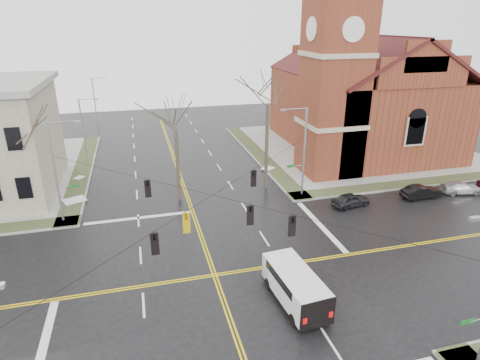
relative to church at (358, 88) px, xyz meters
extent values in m
plane|color=black|center=(-24.76, -24.78, -8.43)|extent=(120.00, 120.00, 0.00)
cube|color=gray|center=(0.24, 0.22, -8.36)|extent=(30.00, 30.00, 0.15)
cube|color=#303E22|center=(-13.56, 0.22, -8.28)|extent=(2.00, 30.00, 0.02)
cube|color=#303E22|center=(0.24, -13.58, -8.28)|extent=(30.00, 2.00, 0.02)
cube|color=#303E22|center=(-35.96, 0.22, -8.28)|extent=(2.00, 30.00, 0.02)
cube|color=gold|center=(-24.88, -24.78, -8.43)|extent=(0.12, 100.00, 0.01)
cube|color=gold|center=(-24.64, -24.78, -8.43)|extent=(0.12, 100.00, 0.01)
cube|color=gold|center=(-24.76, -24.90, -8.43)|extent=(100.00, 0.12, 0.01)
cube|color=gold|center=(-24.76, -24.66, -8.43)|extent=(100.00, 0.12, 0.01)
cube|color=silver|center=(-29.76, -14.28, -8.43)|extent=(9.50, 0.50, 0.01)
cube|color=silver|center=(-35.26, -29.78, -8.43)|extent=(0.50, 9.50, 0.01)
cube|color=silver|center=(-14.26, -19.78, -8.43)|extent=(0.50, 9.50, 0.01)
cube|color=brown|center=(-7.76, -7.78, 1.57)|extent=(6.00, 6.00, 20.00)
cylinder|color=silver|center=(-7.76, -10.83, 7.57)|extent=(2.40, 0.15, 2.40)
cylinder|color=silver|center=(-10.81, -7.78, 7.57)|extent=(0.15, 2.40, 2.40)
cube|color=brown|center=(1.24, 1.22, -3.43)|extent=(18.00, 24.00, 10.00)
cube|color=brown|center=(-7.96, -4.78, -6.23)|extent=(2.00, 5.00, 4.40)
cylinder|color=gray|center=(-13.26, -13.28, -3.78)|extent=(0.20, 0.20, 9.00)
cylinder|color=gray|center=(-13.86, -13.28, -5.13)|extent=(1.20, 0.06, 0.06)
cube|color=#0F581B|center=(-14.56, -13.28, -5.13)|extent=(0.90, 0.04, 0.25)
cylinder|color=gray|center=(-14.46, -13.28, 0.62)|extent=(2.40, 0.08, 0.08)
cube|color=gray|center=(-15.66, -13.28, 0.57)|extent=(0.50, 0.22, 0.15)
cylinder|color=gray|center=(-36.26, -13.28, -3.78)|extent=(0.20, 0.20, 9.00)
cylinder|color=gray|center=(-35.66, -13.28, -5.13)|extent=(1.20, 0.06, 0.06)
cube|color=#0F581B|center=(-34.96, -13.28, -5.13)|extent=(0.90, 0.04, 0.25)
cylinder|color=gray|center=(-35.06, -13.28, 0.62)|extent=(2.40, 0.08, 0.08)
cube|color=gray|center=(-33.86, -13.28, 0.57)|extent=(0.50, 0.22, 0.15)
cylinder|color=gray|center=(-13.86, -36.28, -5.13)|extent=(1.20, 0.06, 0.06)
cube|color=#0F581B|center=(-14.56, -36.28, -5.13)|extent=(0.90, 0.04, 0.25)
cube|color=gray|center=(-15.66, -36.28, 0.57)|extent=(0.50, 0.22, 0.15)
cylinder|color=black|center=(-24.76, -24.78, -2.23)|extent=(23.02, 23.02, 0.03)
cylinder|color=black|center=(-24.76, -24.78, -2.23)|extent=(23.02, 23.02, 0.03)
imported|color=black|center=(-28.76, -28.78, -2.98)|extent=(0.21, 0.26, 1.30)
imported|color=black|center=(-20.76, -20.78, -2.98)|extent=(0.21, 0.26, 1.30)
imported|color=#C3990B|center=(-26.76, -26.78, -2.98)|extent=(0.21, 0.26, 1.30)
imported|color=black|center=(-28.76, -20.78, -2.98)|extent=(0.21, 0.26, 1.30)
imported|color=black|center=(-20.76, -28.78, -2.98)|extent=(0.21, 0.26, 1.30)
imported|color=black|center=(-22.76, -26.78, -2.98)|extent=(0.21, 0.26, 1.30)
cylinder|color=gray|center=(-35.56, 3.22, -4.33)|extent=(0.16, 0.16, 8.00)
cylinder|color=gray|center=(-34.56, 3.22, -0.43)|extent=(2.00, 0.07, 0.07)
cube|color=gray|center=(-33.56, 3.22, -0.48)|extent=(0.45, 0.20, 0.13)
cylinder|color=gray|center=(-35.56, 23.22, -4.33)|extent=(0.16, 0.16, 8.00)
cylinder|color=gray|center=(-34.56, 23.22, -0.43)|extent=(2.00, 0.07, 0.07)
cube|color=gray|center=(-33.56, 23.22, -0.48)|extent=(0.45, 0.20, 0.13)
cube|color=white|center=(-20.40, -28.95, -7.15)|extent=(2.64, 5.82, 1.82)
cube|color=white|center=(-20.59, -26.61, -7.42)|extent=(2.26, 1.14, 1.28)
cube|color=black|center=(-20.62, -26.24, -6.83)|extent=(1.98, 0.29, 0.85)
cube|color=black|center=(-20.42, -28.74, -6.56)|extent=(2.52, 4.01, 0.59)
cube|color=#B70C0A|center=(-21.00, -31.90, -7.37)|extent=(0.26, 0.10, 0.36)
cube|color=#B70C0A|center=(-19.34, -31.76, -7.37)|extent=(0.26, 0.10, 0.36)
cube|color=black|center=(-20.40, -28.95, -8.08)|extent=(2.70, 5.88, 0.11)
cylinder|color=black|center=(-21.53, -27.17, -8.05)|extent=(0.34, 0.79, 0.77)
cylinder|color=black|center=(-19.57, -27.01, -8.05)|extent=(0.34, 0.79, 0.77)
cylinder|color=black|center=(-21.23, -30.90, -8.05)|extent=(0.34, 0.79, 0.77)
cylinder|color=black|center=(-19.27, -30.74, -8.05)|extent=(0.34, 0.79, 0.77)
imported|color=black|center=(-9.73, -16.95, -7.77)|extent=(4.10, 2.22, 1.33)
imported|color=black|center=(-1.87, -17.02, -7.76)|extent=(4.11, 1.52, 1.34)
imported|color=#A2A3A5|center=(3.00, -17.02, -7.82)|extent=(4.50, 2.51, 1.23)
cylinder|color=#3A3225|center=(-39.05, -10.96, -4.91)|extent=(0.36, 0.36, 6.74)
cylinder|color=#3A3225|center=(-25.59, -11.15, -4.77)|extent=(0.36, 0.36, 7.02)
cylinder|color=#3A3225|center=(-16.32, -10.63, -3.83)|extent=(0.36, 0.36, 8.92)
camera|label=1|loc=(-29.12, -48.34, 8.32)|focal=30.00mm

